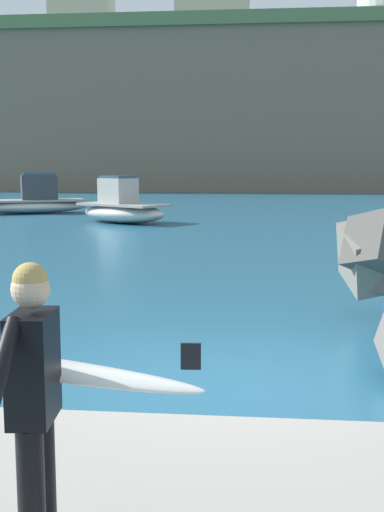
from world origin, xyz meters
name	(u,v)px	position (x,y,z in m)	size (l,w,h in m)	color
ground_plane	(220,378)	(0.00, 0.00, 0.00)	(400.00, 400.00, 0.00)	#235B7A
breakwater_jetty	(239,287)	(0.19, 0.65, 0.99)	(31.75, 6.68, 2.14)	#3D3A38
surfer_with_board	(33,389)	(-0.82, -4.12, 1.28)	(2.11, 1.22, 1.78)	black
boat_near_centre	(123,208)	(-5.52, 20.83, 0.64)	(4.82, 4.12, 2.07)	beige
boat_mid_left	(33,201)	(-11.41, 25.98, 0.63)	(6.30, 4.25, 2.12)	beige
headland_bluff	(233,116)	(-2.57, 68.76, 8.09)	(71.78, 32.01, 16.13)	#756651
station_building_west	(82,13)	(-18.93, 64.86, 18.86)	(6.72, 4.89, 5.42)	#B2ADA3
station_building_central	(213,9)	(-4.74, 65.94, 19.16)	(8.15, 5.97, 6.03)	#B2ADA3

